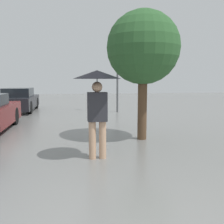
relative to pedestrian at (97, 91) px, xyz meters
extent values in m
cylinder|color=tan|center=(-0.11, 0.00, -1.06)|extent=(0.15, 0.15, 0.83)
cylinder|color=tan|center=(0.11, 0.00, -1.06)|extent=(0.15, 0.15, 0.83)
cube|color=#2D2D33|center=(0.00, 0.00, -0.34)|extent=(0.41, 0.24, 0.62)
sphere|color=tan|center=(0.00, 0.00, 0.08)|extent=(0.22, 0.22, 0.22)
cylinder|color=#515456|center=(0.00, 0.00, -0.08)|extent=(0.02, 0.02, 0.66)
cone|color=black|center=(0.00, 0.00, 0.34)|extent=(1.02, 1.02, 0.18)
cylinder|color=black|center=(-2.69, 4.74, -1.15)|extent=(0.18, 0.66, 0.66)
cube|color=black|center=(-3.33, 9.14, -0.98)|extent=(1.62, 4.10, 0.64)
cube|color=black|center=(-3.33, 8.93, -0.43)|extent=(1.37, 1.84, 0.47)
cylinder|color=black|center=(-4.06, 10.41, -1.15)|extent=(0.18, 0.66, 0.66)
cylinder|color=black|center=(-2.60, 10.41, -1.15)|extent=(0.18, 0.66, 0.66)
cylinder|color=black|center=(-2.60, 7.87, -1.15)|extent=(0.18, 0.66, 0.66)
cylinder|color=brown|center=(1.47, 1.60, -0.46)|extent=(0.26, 0.26, 2.04)
sphere|color=#2D5B2D|center=(1.47, 1.60, 1.13)|extent=(2.05, 2.05, 2.05)
cylinder|color=#515456|center=(1.94, 7.90, 0.60)|extent=(0.10, 0.10, 4.15)
sphere|color=beige|center=(1.94, 7.90, 2.77)|extent=(0.31, 0.31, 0.31)
camera|label=1|loc=(-0.57, -5.26, 0.22)|focal=40.00mm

